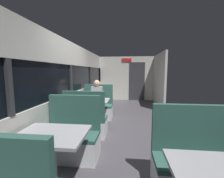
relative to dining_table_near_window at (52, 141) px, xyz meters
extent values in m
cube|color=#423F44|center=(0.89, 2.09, -0.65)|extent=(3.30, 9.20, 0.02)
cube|color=beige|center=(-0.56, 2.09, -0.16)|extent=(0.08, 8.40, 0.95)
cube|color=beige|center=(-0.56, 2.09, 1.36)|extent=(0.08, 8.40, 0.60)
cube|color=black|center=(-0.57, 2.09, 0.69)|extent=(0.03, 8.40, 0.75)
cube|color=#2D2D30|center=(-0.54, -0.01, 0.69)|extent=(0.06, 0.08, 0.75)
cube|color=#2D2D30|center=(-0.54, 2.09, 0.69)|extent=(0.06, 0.08, 0.75)
cube|color=#2D2D30|center=(-0.54, 4.19, 0.69)|extent=(0.06, 0.08, 0.75)
cube|color=#2D2D30|center=(-0.54, 6.29, 0.69)|extent=(0.06, 0.08, 0.75)
cube|color=beige|center=(0.89, 6.29, 0.51)|extent=(2.90, 0.08, 2.30)
cube|color=#333338|center=(1.44, 6.24, 0.36)|extent=(0.80, 0.04, 2.00)
cube|color=red|center=(0.89, 6.23, 1.48)|extent=(0.50, 0.03, 0.16)
cube|color=beige|center=(2.34, 5.09, 0.51)|extent=(0.08, 2.40, 2.30)
cylinder|color=#9E9EA3|center=(0.00, 0.00, -0.29)|extent=(0.10, 0.10, 0.70)
cube|color=#99999E|center=(0.00, 0.00, 0.08)|extent=(0.90, 0.70, 0.04)
cube|color=silver|center=(0.00, 0.66, -0.44)|extent=(0.95, 0.50, 0.39)
cube|color=#2D564C|center=(0.00, 0.66, -0.22)|extent=(0.95, 0.50, 0.06)
cube|color=#2D564C|center=(0.00, 0.87, 0.14)|extent=(0.95, 0.08, 0.65)
cylinder|color=#9E9EA3|center=(0.00, 2.29, -0.29)|extent=(0.10, 0.10, 0.70)
cube|color=#99999E|center=(0.00, 2.29, 0.08)|extent=(0.90, 0.70, 0.04)
cube|color=silver|center=(0.00, 1.63, -0.44)|extent=(0.95, 0.50, 0.39)
cube|color=#2D564C|center=(0.00, 1.63, -0.22)|extent=(0.95, 0.50, 0.06)
cube|color=#2D564C|center=(0.00, 1.42, 0.14)|extent=(0.95, 0.08, 0.65)
cube|color=silver|center=(0.00, 2.95, -0.44)|extent=(0.95, 0.50, 0.39)
cube|color=#2D564C|center=(0.00, 2.95, -0.22)|extent=(0.95, 0.50, 0.06)
cube|color=#2D564C|center=(0.00, 3.16, 0.14)|extent=(0.95, 0.08, 0.65)
cube|color=#2D564C|center=(1.79, 0.06, -0.22)|extent=(0.95, 0.50, 0.06)
cube|color=#2D564C|center=(1.79, 0.27, 0.14)|extent=(0.95, 0.08, 0.65)
cube|color=#26262D|center=(0.00, 2.95, -0.41)|extent=(0.30, 0.36, 0.45)
cube|color=#99999E|center=(0.00, 2.90, 0.11)|extent=(0.34, 0.22, 0.60)
sphere|color=tan|center=(0.00, 2.88, 0.52)|extent=(0.20, 0.20, 0.20)
cylinder|color=#99999E|center=(-0.20, 2.72, 0.13)|extent=(0.07, 0.28, 0.07)
cylinder|color=#99999E|center=(0.20, 2.72, 0.13)|extent=(0.07, 0.28, 0.07)
camera|label=1|loc=(0.98, -1.77, 0.90)|focal=24.13mm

